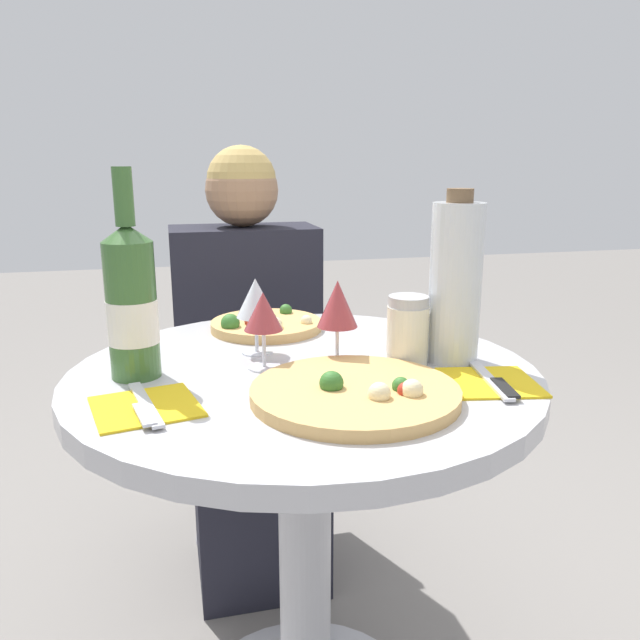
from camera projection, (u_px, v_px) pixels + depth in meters
name	position (u px, v px, depth m)	size (l,w,h in m)	color
dining_table	(304.00, 473.00, 1.16)	(0.83, 0.83, 0.77)	#B2B2B7
chair_behind_diner	(246.00, 402.00, 1.89)	(0.38, 0.38, 0.86)	slate
seated_diner	(251.00, 385.00, 1.73)	(0.40, 0.45, 1.17)	black
pizza_large	(356.00, 392.00, 0.97)	(0.33, 0.33, 0.05)	tan
pizza_small_far	(266.00, 325.00, 1.36)	(0.24, 0.24, 0.05)	tan
wine_bottle	(131.00, 302.00, 1.04)	(0.09, 0.09, 0.35)	#38602D
tall_carafe	(455.00, 282.00, 1.12)	(0.09, 0.09, 0.31)	silver
sugar_shaker	(408.00, 331.00, 1.12)	(0.08, 0.08, 0.13)	silver
wine_glass_front_left	(263.00, 313.00, 1.09)	(0.07, 0.07, 0.14)	silver
wine_glass_back_left	(256.00, 299.00, 1.18)	(0.07, 0.07, 0.15)	silver
wine_glass_front_right	(337.00, 305.00, 1.12)	(0.07, 0.07, 0.15)	silver
place_setting_left	(146.00, 407.00, 0.93)	(0.18, 0.19, 0.01)	gold
place_setting_right	(491.00, 382.00, 1.03)	(0.17, 0.19, 0.01)	gold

